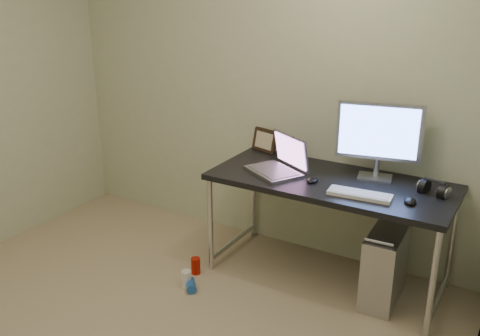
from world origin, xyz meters
The scene contains 17 objects.
wall_back centered at (0.00, 1.75, 1.25)m, with size 3.50×0.02×2.50m, color beige.
wall_right centered at (1.75, 0.00, 1.25)m, with size 0.02×3.50×2.50m, color beige.
desk centered at (0.71, 1.40, 0.67)m, with size 1.62×0.71×0.75m.
tower_computer centered at (1.13, 1.34, 0.25)m, with size 0.23×0.48×0.52m.
cable_a centered at (1.08, 1.70, 0.40)m, with size 0.01×0.01×0.70m, color black.
cable_b centered at (1.17, 1.68, 0.38)m, with size 0.01×0.01×0.72m, color black.
can_red centered at (-0.12, 0.97, 0.06)m, with size 0.07×0.07×0.12m, color #AB1406.
can_white centered at (-0.07, 0.79, 0.06)m, with size 0.07×0.07×0.12m, color white.
can_blue centered at (-0.02, 0.78, 0.03)m, with size 0.07×0.07×0.12m, color blue.
laptop centered at (0.34, 1.36, 0.81)m, with size 0.47×0.45×0.26m.
monitor centered at (0.95, 1.57, 1.05)m, with size 0.55×0.20×0.52m.
keyboard centered at (0.97, 1.22, 0.76)m, with size 0.39×0.13×0.02m, color white.
mouse_right centered at (1.26, 1.28, 0.77)m, with size 0.07×0.12×0.04m, color black.
mouse_left centered at (0.62, 1.30, 0.77)m, with size 0.07×0.11×0.04m, color black.
headphones centered at (1.35, 1.49, 0.78)m, with size 0.20×0.11×0.12m.
picture_frame centered at (0.04, 1.71, 0.84)m, with size 0.22×0.03×0.18m, color black.
webcam centered at (0.32, 1.65, 0.83)m, with size 0.04×0.03×0.11m.
Camera 1 is at (1.88, -1.78, 2.04)m, focal length 40.00 mm.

